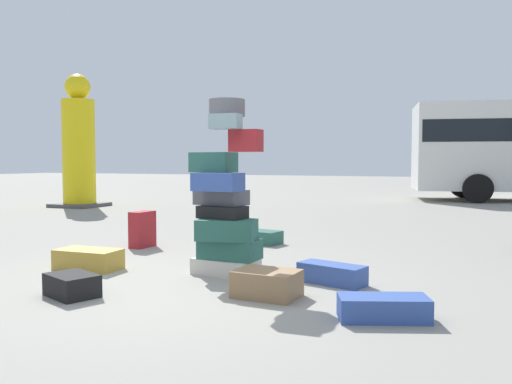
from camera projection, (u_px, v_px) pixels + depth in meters
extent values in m
plane|color=gray|center=(186.00, 283.00, 5.65)|extent=(80.00, 80.00, 0.00)
cube|color=beige|center=(226.00, 267.00, 6.08)|extent=(0.78, 0.52, 0.18)
cube|color=#26594C|center=(230.00, 249.00, 6.06)|extent=(0.69, 0.41, 0.23)
cube|color=#26594C|center=(227.00, 230.00, 5.98)|extent=(0.71, 0.48, 0.23)
cube|color=black|center=(222.00, 212.00, 6.07)|extent=(0.57, 0.38, 0.14)
cube|color=#4C4C51|center=(221.00, 197.00, 6.21)|extent=(0.65, 0.45, 0.18)
cube|color=#334F99|center=(218.00, 182.00, 5.94)|extent=(0.56, 0.35, 0.20)
cube|color=#26594C|center=(213.00, 162.00, 6.20)|extent=(0.54, 0.35, 0.23)
cube|color=maroon|center=(246.00, 141.00, 5.80)|extent=(0.35, 0.22, 0.24)
cube|color=gray|center=(226.00, 121.00, 5.68)|extent=(0.33, 0.20, 0.16)
cylinder|color=#4C4C51|center=(227.00, 108.00, 5.97)|extent=(0.41, 0.41, 0.19)
cube|color=#26594C|center=(256.00, 237.00, 8.40)|extent=(0.86, 0.53, 0.21)
cube|color=maroon|center=(142.00, 229.00, 7.98)|extent=(0.25, 0.42, 0.54)
cube|color=black|center=(72.00, 285.00, 5.10)|extent=(0.60, 0.52, 0.22)
cube|color=#B28C33|center=(88.00, 259.00, 6.37)|extent=(0.77, 0.43, 0.24)
cube|color=#334F99|center=(332.00, 274.00, 5.62)|extent=(0.76, 0.49, 0.21)
cube|color=olive|center=(267.00, 284.00, 5.07)|extent=(0.62, 0.47, 0.26)
cube|color=#334F99|center=(383.00, 308.00, 4.34)|extent=(0.79, 0.55, 0.20)
cylinder|color=yellow|center=(79.00, 153.00, 15.00)|extent=(0.91, 0.91, 3.02)
sphere|color=yellow|center=(78.00, 87.00, 14.89)|extent=(0.71, 0.71, 0.71)
cube|color=#4C4C4C|center=(80.00, 205.00, 15.09)|extent=(1.27, 1.27, 0.10)
cylinder|color=black|center=(463.00, 185.00, 18.76)|extent=(0.93, 0.41, 0.90)
cylinder|color=black|center=(478.00, 189.00, 16.31)|extent=(0.93, 0.41, 0.90)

